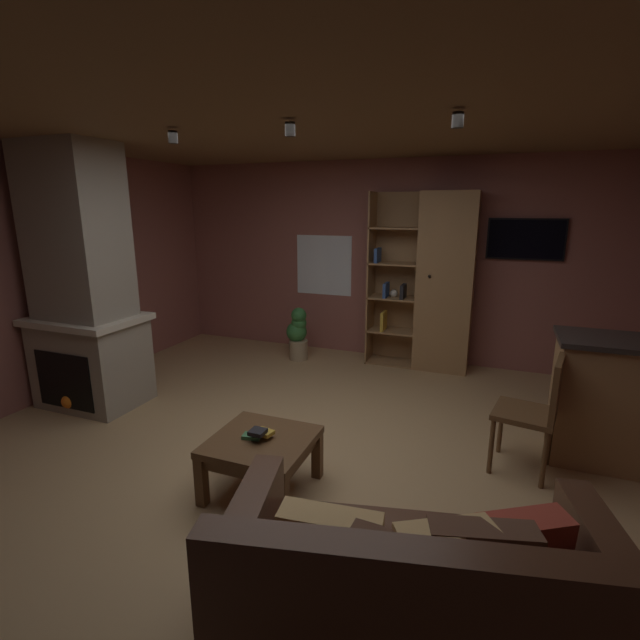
# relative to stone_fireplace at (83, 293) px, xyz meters

# --- Properties ---
(floor) EXTENTS (5.91, 5.61, 0.02)m
(floor) POSITION_rel_stone_fireplace_xyz_m (2.41, -0.23, -1.15)
(floor) COLOR tan
(floor) RESTS_ON ground
(wall_back) EXTENTS (6.03, 0.06, 2.54)m
(wall_back) POSITION_rel_stone_fireplace_xyz_m (2.41, 2.61, 0.12)
(wall_back) COLOR #8E544C
(wall_back) RESTS_ON ground
(wall_left) EXTENTS (0.06, 5.61, 2.54)m
(wall_left) POSITION_rel_stone_fireplace_xyz_m (-0.58, -0.23, 0.12)
(wall_left) COLOR #8E544C
(wall_left) RESTS_ON ground
(ceiling) EXTENTS (5.91, 5.61, 0.02)m
(ceiling) POSITION_rel_stone_fireplace_xyz_m (2.41, -0.23, 1.40)
(ceiling) COLOR brown
(window_pane_back) EXTENTS (0.79, 0.01, 0.80)m
(window_pane_back) POSITION_rel_stone_fireplace_xyz_m (1.53, 2.58, 0.04)
(window_pane_back) COLOR white
(stone_fireplace) EXTENTS (1.05, 0.77, 2.54)m
(stone_fireplace) POSITION_rel_stone_fireplace_xyz_m (0.00, 0.00, 0.00)
(stone_fireplace) COLOR gray
(stone_fireplace) RESTS_ON ground
(bookshelf_cabinet) EXTENTS (1.25, 0.41, 2.14)m
(bookshelf_cabinet) POSITION_rel_stone_fireplace_xyz_m (3.09, 2.34, -0.09)
(bookshelf_cabinet) COLOR #997047
(bookshelf_cabinet) RESTS_ON ground
(leather_couch) EXTENTS (1.81, 1.20, 0.84)m
(leather_couch) POSITION_rel_stone_fireplace_xyz_m (3.54, -1.59, -0.83)
(leather_couch) COLOR #4C2D1E
(leather_couch) RESTS_ON ground
(coffee_table) EXTENTS (0.68, 0.67, 0.40)m
(coffee_table) POSITION_rel_stone_fireplace_xyz_m (2.32, -0.71, -0.82)
(coffee_table) COLOR brown
(coffee_table) RESTS_ON ground
(table_book_0) EXTENTS (0.14, 0.10, 0.03)m
(table_book_0) POSITION_rel_stone_fireplace_xyz_m (2.25, -0.73, -0.73)
(table_book_0) COLOR #387247
(table_book_0) RESTS_ON coffee_table
(table_book_1) EXTENTS (0.14, 0.11, 0.03)m
(table_book_1) POSITION_rel_stone_fireplace_xyz_m (2.33, -0.70, -0.70)
(table_book_1) COLOR gold
(table_book_1) RESTS_ON coffee_table
(table_book_2) EXTENTS (0.11, 0.11, 0.03)m
(table_book_2) POSITION_rel_stone_fireplace_xyz_m (2.31, -0.76, -0.67)
(table_book_2) COLOR black
(table_book_2) RESTS_ON coffee_table
(dining_chair) EXTENTS (0.49, 0.49, 0.92)m
(dining_chair) POSITION_rel_stone_fireplace_xyz_m (4.10, 0.23, -0.62)
(dining_chair) COLOR brown
(dining_chair) RESTS_ON ground
(potted_floor_plant) EXTENTS (0.29, 0.27, 0.70)m
(potted_floor_plant) POSITION_rel_stone_fireplace_xyz_m (1.38, 2.02, -0.79)
(potted_floor_plant) COLOR #9E896B
(potted_floor_plant) RESTS_ON ground
(wall_mounted_tv) EXTENTS (0.84, 0.06, 0.47)m
(wall_mounted_tv) POSITION_rel_stone_fireplace_xyz_m (4.01, 2.55, 0.45)
(wall_mounted_tv) COLOR black
(track_light_spot_0) EXTENTS (0.07, 0.07, 0.09)m
(track_light_spot_0) POSITION_rel_stone_fireplace_xyz_m (0.26, -0.18, 1.32)
(track_light_spot_0) COLOR black
(track_light_spot_1) EXTENTS (0.07, 0.07, 0.09)m
(track_light_spot_1) POSITION_rel_stone_fireplace_xyz_m (1.37, -0.22, 1.32)
(track_light_spot_1) COLOR black
(track_light_spot_2) EXTENTS (0.07, 0.07, 0.09)m
(track_light_spot_2) POSITION_rel_stone_fireplace_xyz_m (2.34, -0.22, 1.32)
(track_light_spot_2) COLOR black
(track_light_spot_3) EXTENTS (0.07, 0.07, 0.09)m
(track_light_spot_3) POSITION_rel_stone_fireplace_xyz_m (3.44, -0.17, 1.32)
(track_light_spot_3) COLOR black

